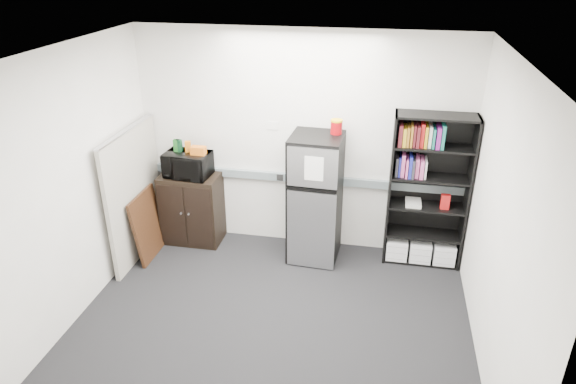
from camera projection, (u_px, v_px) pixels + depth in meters
The scene contains 18 objects.
floor at pixel (270, 326), 5.21m from camera, with size 4.00×4.00×0.00m, color black.
wall_back at pixel (301, 143), 6.18m from camera, with size 4.00×0.02×2.70m, color silver.
wall_right at pixel (501, 229), 4.29m from camera, with size 0.02×3.50×2.70m, color silver.
wall_left at pixel (68, 190), 4.98m from camera, with size 0.02×3.50×2.70m, color silver.
ceiling at pixel (265, 57), 4.05m from camera, with size 4.00×3.50×0.02m, color white.
electrical_raceway at pixel (300, 178), 6.35m from camera, with size 3.92×0.05×0.10m, color slate.
wall_note at pixel (272, 126), 6.15m from camera, with size 0.14×0.00×0.10m, color white.
bookshelf at pixel (428, 193), 5.94m from camera, with size 0.90×0.34×1.85m.
cubicle_partition at pixel (135, 194), 6.15m from camera, with size 0.06×1.30×1.62m.
cabinet at pixel (192, 208), 6.58m from camera, with size 0.74×0.49×0.92m.
microwave at pixel (188, 165), 6.30m from camera, with size 0.55×0.37×0.30m, color black.
snack_box_a at pixel (177, 145), 6.26m from camera, with size 0.07×0.05×0.15m, color #19591C.
snack_box_b at pixel (179, 146), 6.25m from camera, with size 0.07×0.05×0.15m, color #0B341A.
snack_box_c at pixel (188, 147), 6.24m from camera, with size 0.07×0.05×0.14m, color orange.
snack_bag at pixel (198, 150), 6.18m from camera, with size 0.18×0.10×0.10m, color orange.
refrigerator at pixel (315, 199), 6.09m from camera, with size 0.62×0.64×1.57m.
coffee_can at pixel (336, 126), 5.80m from camera, with size 0.14×0.14×0.18m.
framed_poster at pixel (148, 225), 6.27m from camera, with size 0.14×0.65×0.83m.
Camera 1 is at (0.96, -4.01, 3.48)m, focal length 32.00 mm.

